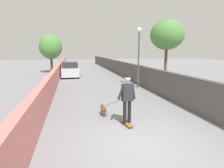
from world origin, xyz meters
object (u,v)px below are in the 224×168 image
Objects in this scene: lamp_post at (139,47)px; skateboard at (127,123)px; tree_right_mid at (167,35)px; person_skateboarder at (127,95)px; car_near at (70,70)px; dog at (104,109)px; tree_left_near at (51,47)px.

lamp_post reaches higher than skateboard.
person_skateboarder is (-6.07, 4.70, -2.64)m from tree_right_mid.
person_skateboarder is (-0.00, -0.00, 1.05)m from skateboard.
person_skateboarder is at bearing -171.70° from car_near.
lamp_post reaches higher than dog.
dog is 12.61m from car_near.
person_skateboarder is 0.45× the size of car_near.
person_skateboarder reaches higher than car_near.
tree_right_mid is (-11.50, -8.90, 0.63)m from tree_left_near.
lamp_post is at bearing 71.48° from tree_right_mid.
tree_right_mid is at bearing -108.52° from lamp_post.
skateboard is at bearing -171.70° from car_near.
lamp_post is 5.28× the size of skateboard.
lamp_post is 7.08m from dog.
tree_right_mid is 3.26× the size of dog.
tree_right_mid is at bearing -138.73° from car_near.
tree_right_mid is 8.06m from dog.
tree_right_mid is at bearing -37.75° from person_skateboarder.
tree_left_near reaches higher than lamp_post.
lamp_post is at bearing -145.26° from car_near.
skateboard is 0.21× the size of car_near.
tree_left_near is at bearing 12.17° from dog.
tree_left_near is at bearing 37.75° from tree_right_mid.
dog reaches higher than skateboard.
skateboard is 0.55× the size of dog.
tree_left_near reaches higher than person_skateboarder.
tree_left_near is 0.95× the size of tree_right_mid.
person_skateboarder is at bearing 142.25° from tree_right_mid.
skateboard is (-6.68, 2.87, -2.88)m from lamp_post.
car_near reaches higher than skateboard.
tree_left_near is 5.06m from car_near.
lamp_post is at bearing -23.25° from person_skateboarder.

